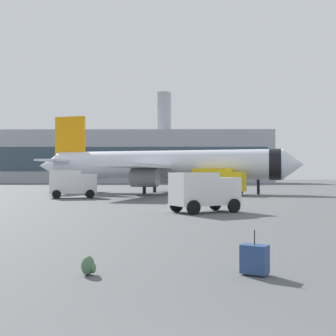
{
  "coord_description": "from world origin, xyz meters",
  "views": [
    {
      "loc": [
        -0.07,
        -3.65,
        2.46
      ],
      "look_at": [
        -0.48,
        30.23,
        3.0
      ],
      "focal_mm": 44.29,
      "sensor_mm": 36.0,
      "label": 1
    }
  ],
  "objects_px": {
    "fuel_truck": "(219,180)",
    "rolling_suitcase": "(255,259)",
    "airplane_at_gate": "(163,165)",
    "safety_cone_near": "(181,197)",
    "service_truck": "(72,183)",
    "safety_cone_far": "(175,190)",
    "cargo_van": "(204,190)",
    "safety_cone_mid": "(226,190)",
    "traveller_backpack": "(88,266)"
  },
  "relations": [
    {
      "from": "safety_cone_mid",
      "to": "safety_cone_far",
      "type": "bearing_deg",
      "value": 165.12
    },
    {
      "from": "fuel_truck",
      "to": "rolling_suitcase",
      "type": "relative_size",
      "value": 5.86
    },
    {
      "from": "safety_cone_far",
      "to": "service_truck",
      "type": "bearing_deg",
      "value": -125.05
    },
    {
      "from": "cargo_van",
      "to": "traveller_backpack",
      "type": "bearing_deg",
      "value": -103.73
    },
    {
      "from": "safety_cone_mid",
      "to": "service_truck",
      "type": "bearing_deg",
      "value": -142.55
    },
    {
      "from": "fuel_truck",
      "to": "traveller_backpack",
      "type": "height_order",
      "value": "fuel_truck"
    },
    {
      "from": "service_truck",
      "to": "safety_cone_mid",
      "type": "bearing_deg",
      "value": 37.45
    },
    {
      "from": "safety_cone_far",
      "to": "cargo_van",
      "type": "bearing_deg",
      "value": -87.01
    },
    {
      "from": "service_truck",
      "to": "traveller_backpack",
      "type": "relative_size",
      "value": 10.86
    },
    {
      "from": "service_truck",
      "to": "rolling_suitcase",
      "type": "bearing_deg",
      "value": -69.24
    },
    {
      "from": "fuel_truck",
      "to": "safety_cone_near",
      "type": "height_order",
      "value": "fuel_truck"
    },
    {
      "from": "safety_cone_far",
      "to": "traveller_backpack",
      "type": "relative_size",
      "value": 1.3
    },
    {
      "from": "airplane_at_gate",
      "to": "traveller_backpack",
      "type": "xyz_separation_m",
      "value": [
        -0.72,
        -43.95,
        -3.42
      ]
    },
    {
      "from": "safety_cone_near",
      "to": "safety_cone_far",
      "type": "distance_m",
      "value": 18.73
    },
    {
      "from": "service_truck",
      "to": "fuel_truck",
      "type": "xyz_separation_m",
      "value": [
        16.02,
        6.09,
        0.16
      ]
    },
    {
      "from": "cargo_van",
      "to": "safety_cone_mid",
      "type": "xyz_separation_m",
      "value": [
        5.31,
        30.16,
        -1.13
      ]
    },
    {
      "from": "fuel_truck",
      "to": "safety_cone_mid",
      "type": "relative_size",
      "value": 9.88
    },
    {
      "from": "safety_cone_near",
      "to": "rolling_suitcase",
      "type": "distance_m",
      "value": 30.04
    },
    {
      "from": "airplane_at_gate",
      "to": "rolling_suitcase",
      "type": "distance_m",
      "value": 44.13
    },
    {
      "from": "service_truck",
      "to": "safety_cone_far",
      "type": "relative_size",
      "value": 8.34
    },
    {
      "from": "fuel_truck",
      "to": "cargo_van",
      "type": "distance_m",
      "value": 22.79
    },
    {
      "from": "service_truck",
      "to": "cargo_van",
      "type": "height_order",
      "value": "service_truck"
    },
    {
      "from": "airplane_at_gate",
      "to": "safety_cone_far",
      "type": "relative_size",
      "value": 56.73
    },
    {
      "from": "fuel_truck",
      "to": "safety_cone_mid",
      "type": "height_order",
      "value": "fuel_truck"
    },
    {
      "from": "airplane_at_gate",
      "to": "service_truck",
      "type": "bearing_deg",
      "value": -130.7
    },
    {
      "from": "safety_cone_near",
      "to": "airplane_at_gate",
      "type": "bearing_deg",
      "value": 98.89
    },
    {
      "from": "airplane_at_gate",
      "to": "fuel_truck",
      "type": "height_order",
      "value": "airplane_at_gate"
    },
    {
      "from": "traveller_backpack",
      "to": "service_truck",
      "type": "bearing_deg",
      "value": 104.34
    },
    {
      "from": "rolling_suitcase",
      "to": "airplane_at_gate",
      "type": "bearing_deg",
      "value": 94.38
    },
    {
      "from": "cargo_van",
      "to": "safety_cone_far",
      "type": "distance_m",
      "value": 32.08
    },
    {
      "from": "safety_cone_near",
      "to": "safety_cone_mid",
      "type": "distance_m",
      "value": 18.09
    },
    {
      "from": "airplane_at_gate",
      "to": "safety_cone_near",
      "type": "bearing_deg",
      "value": -81.11
    },
    {
      "from": "airplane_at_gate",
      "to": "traveller_backpack",
      "type": "distance_m",
      "value": 44.09
    },
    {
      "from": "airplane_at_gate",
      "to": "safety_cone_mid",
      "type": "height_order",
      "value": "airplane_at_gate"
    },
    {
      "from": "service_truck",
      "to": "cargo_van",
      "type": "distance_m",
      "value": 20.71
    },
    {
      "from": "rolling_suitcase",
      "to": "traveller_backpack",
      "type": "height_order",
      "value": "rolling_suitcase"
    },
    {
      "from": "cargo_van",
      "to": "rolling_suitcase",
      "type": "height_order",
      "value": "cargo_van"
    },
    {
      "from": "cargo_van",
      "to": "safety_cone_near",
      "type": "xyz_separation_m",
      "value": [
        -1.22,
        13.29,
        -1.14
      ]
    },
    {
      "from": "service_truck",
      "to": "safety_cone_far",
      "type": "height_order",
      "value": "service_truck"
    },
    {
      "from": "fuel_truck",
      "to": "rolling_suitcase",
      "type": "bearing_deg",
      "value": -95.01
    },
    {
      "from": "fuel_truck",
      "to": "cargo_van",
      "type": "relative_size",
      "value": 1.34
    },
    {
      "from": "safety_cone_near",
      "to": "traveller_backpack",
      "type": "relative_size",
      "value": 1.31
    },
    {
      "from": "safety_cone_near",
      "to": "traveller_backpack",
      "type": "bearing_deg",
      "value": -95.48
    },
    {
      "from": "fuel_truck",
      "to": "safety_cone_near",
      "type": "bearing_deg",
      "value": -116.65
    },
    {
      "from": "safety_cone_far",
      "to": "rolling_suitcase",
      "type": "xyz_separation_m",
      "value": [
        1.65,
        -48.75,
        0.08
      ]
    },
    {
      "from": "service_truck",
      "to": "safety_cone_mid",
      "type": "height_order",
      "value": "service_truck"
    },
    {
      "from": "airplane_at_gate",
      "to": "fuel_truck",
      "type": "distance_m",
      "value": 8.44
    },
    {
      "from": "service_truck",
      "to": "fuel_truck",
      "type": "distance_m",
      "value": 17.13
    },
    {
      "from": "fuel_truck",
      "to": "safety_cone_far",
      "type": "relative_size",
      "value": 10.31
    },
    {
      "from": "safety_cone_near",
      "to": "traveller_backpack",
      "type": "xyz_separation_m",
      "value": [
        -2.89,
        -30.09,
        -0.08
      ]
    }
  ]
}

